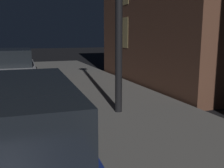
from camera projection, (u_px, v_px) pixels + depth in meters
name	position (u px, v px, depth m)	size (l,w,h in m)	color
car_silver	(8.00, 71.00, 8.83)	(2.13, 4.26, 1.43)	#B7B7BF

